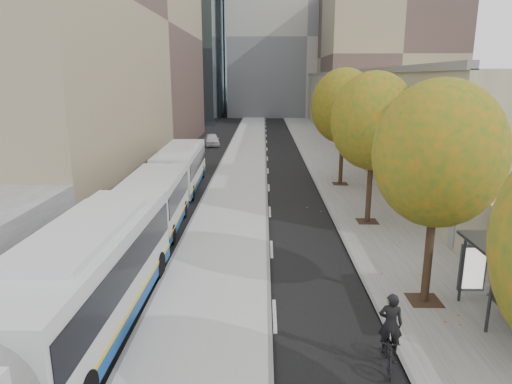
{
  "coord_description": "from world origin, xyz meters",
  "views": [
    {
      "loc": [
        -2.04,
        -1.62,
        7.65
      ],
      "look_at": [
        -2.37,
        18.83,
        2.5
      ],
      "focal_mm": 32.0,
      "sensor_mm": 36.0,
      "label": 1
    }
  ],
  "objects_px": {
    "bus_far": "(172,178)",
    "distant_car": "(212,140)",
    "cyclist": "(389,341)",
    "bus_near": "(9,364)"
  },
  "relations": [
    {
      "from": "bus_far",
      "to": "cyclist",
      "type": "relative_size",
      "value": 7.86
    },
    {
      "from": "distant_car",
      "to": "bus_near",
      "type": "bearing_deg",
      "value": -98.02
    },
    {
      "from": "bus_near",
      "to": "cyclist",
      "type": "height_order",
      "value": "bus_near"
    },
    {
      "from": "bus_near",
      "to": "cyclist",
      "type": "distance_m",
      "value": 9.16
    },
    {
      "from": "bus_far",
      "to": "distant_car",
      "type": "xyz_separation_m",
      "value": [
        -0.27,
        24.74,
        -0.89
      ]
    },
    {
      "from": "bus_far",
      "to": "cyclist",
      "type": "height_order",
      "value": "bus_far"
    },
    {
      "from": "cyclist",
      "to": "distant_car",
      "type": "height_order",
      "value": "cyclist"
    },
    {
      "from": "bus_far",
      "to": "cyclist",
      "type": "bearing_deg",
      "value": -63.33
    },
    {
      "from": "bus_near",
      "to": "bus_far",
      "type": "distance_m",
      "value": 19.13
    },
    {
      "from": "bus_near",
      "to": "bus_far",
      "type": "height_order",
      "value": "bus_near"
    }
  ]
}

